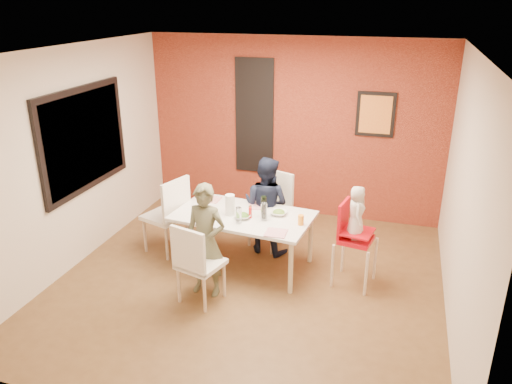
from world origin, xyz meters
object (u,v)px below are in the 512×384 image
(paper_towel_roll, at_px, (230,205))
(toddler, at_px, (356,212))
(high_chair, at_px, (352,236))
(child_near, at_px, (206,241))
(dining_table, at_px, (243,219))
(child_far, at_px, (266,205))
(chair_near, at_px, (196,261))
(chair_left, at_px, (170,212))
(chair_far, at_px, (273,205))
(wine_bottle, at_px, (264,207))

(paper_towel_roll, bearing_deg, toddler, 0.51)
(high_chair, height_order, child_near, child_near)
(dining_table, height_order, child_far, child_far)
(chair_near, distance_m, child_near, 0.28)
(child_far, bearing_deg, chair_left, 31.67)
(chair_far, distance_m, high_chair, 1.37)
(high_chair, relative_size, child_far, 0.78)
(toddler, relative_size, wine_bottle, 2.37)
(wine_bottle, distance_m, paper_towel_roll, 0.42)
(high_chair, height_order, child_far, child_far)
(child_near, relative_size, toddler, 2.11)
(child_far, height_order, toddler, child_far)
(dining_table, bearing_deg, toddler, -1.64)
(chair_near, relative_size, wine_bottle, 3.60)
(child_far, bearing_deg, toddler, 169.95)
(chair_left, bearing_deg, dining_table, 105.19)
(chair_left, relative_size, child_far, 0.80)
(toddler, bearing_deg, high_chair, 59.99)
(child_far, xyz_separation_m, toddler, (1.21, -0.50, 0.26))
(chair_far, distance_m, toddler, 1.44)
(chair_left, relative_size, paper_towel_roll, 4.03)
(chair_near, relative_size, child_far, 0.73)
(high_chair, bearing_deg, chair_near, 130.83)
(dining_table, bearing_deg, wine_bottle, 1.57)
(chair_far, bearing_deg, toddler, -11.08)
(chair_left, height_order, high_chair, chair_left)
(high_chair, relative_size, toddler, 1.63)
(dining_table, relative_size, high_chair, 1.72)
(chair_near, height_order, paper_towel_roll, paper_towel_roll)
(wine_bottle, bearing_deg, chair_left, 178.09)
(paper_towel_roll, bearing_deg, dining_table, 19.59)
(child_far, bearing_deg, dining_table, 82.83)
(chair_left, bearing_deg, child_near, 64.68)
(chair_near, bearing_deg, paper_towel_roll, -79.44)
(chair_left, height_order, wine_bottle, chair_left)
(high_chair, height_order, toddler, toddler)
(dining_table, distance_m, high_chair, 1.35)
(chair_far, relative_size, chair_left, 0.97)
(chair_left, bearing_deg, chair_far, 136.27)
(chair_near, distance_m, chair_far, 1.73)
(child_far, xyz_separation_m, paper_towel_roll, (-0.31, -0.52, 0.17))
(chair_near, distance_m, chair_left, 1.29)
(chair_left, relative_size, toddler, 1.67)
(high_chair, xyz_separation_m, toddler, (0.03, -0.01, 0.30))
(child_near, distance_m, paper_towel_roll, 0.69)
(child_far, bearing_deg, paper_towel_roll, 71.17)
(chair_left, xyz_separation_m, child_near, (0.82, -0.77, 0.08))
(chair_far, bearing_deg, chair_near, -82.96)
(child_near, xyz_separation_m, wine_bottle, (0.47, 0.73, 0.17))
(child_near, bearing_deg, child_far, 75.83)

